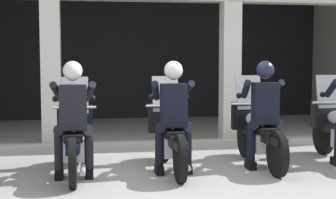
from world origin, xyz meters
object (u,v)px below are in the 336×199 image
object	(u,v)px
motorcycle_center	(170,135)
police_officer_right	(264,105)
motorcycle_left	(75,138)
motorcycle_right	(257,132)
police_officer_left	(73,109)
police_officer_center	(173,107)

from	to	relation	value
motorcycle_center	police_officer_right	distance (m)	1.45
motorcycle_left	police_officer_right	bearing A→B (deg)	4.67
motorcycle_right	motorcycle_left	bearing A→B (deg)	-169.55
motorcycle_left	police_officer_left	distance (m)	0.52
police_officer_right	police_officer_center	bearing A→B (deg)	-168.48
motorcycle_left	police_officer_center	xyz separation A→B (m)	(1.37, -0.23, 0.44)
motorcycle_left	motorcycle_center	distance (m)	1.37
motorcycle_center	motorcycle_right	size ratio (longest dim) A/B	1.00
police_officer_left	police_officer_right	world-z (taller)	same
motorcycle_left	motorcycle_right	world-z (taller)	same
police_officer_center	motorcycle_right	xyz separation A→B (m)	(1.37, 0.39, -0.44)
police_officer_left	police_officer_right	size ratio (longest dim) A/B	1.00
motorcycle_left	police_officer_left	bearing A→B (deg)	-83.17
motorcycle_center	motorcycle_left	bearing A→B (deg)	-173.34
police_officer_center	motorcycle_right	bearing A→B (deg)	20.24
police_officer_left	police_officer_right	distance (m)	2.74
police_officer_center	motorcycle_right	size ratio (longest dim) A/B	0.78
police_officer_left	motorcycle_right	distance (m)	2.81
motorcycle_right	motorcycle_center	bearing A→B (deg)	-168.48
police_officer_center	motorcycle_center	bearing A→B (deg)	93.98
motorcycle_center	police_officer_center	world-z (taller)	police_officer_center
motorcycle_center	police_officer_right	size ratio (longest dim) A/B	1.29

